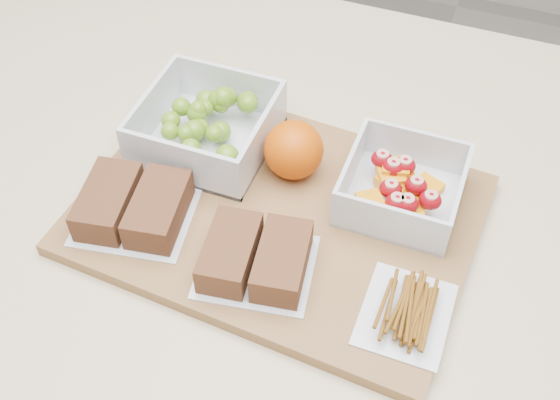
# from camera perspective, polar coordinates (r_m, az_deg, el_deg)

# --- Properties ---
(cutting_board) EXTENTS (0.44, 0.33, 0.02)m
(cutting_board) POSITION_cam_1_polar(r_m,az_deg,el_deg) (0.77, -0.20, -1.18)
(cutting_board) COLOR olive
(cutting_board) RESTS_ON counter
(grape_container) EXTENTS (0.15, 0.15, 0.06)m
(grape_container) POSITION_cam_1_polar(r_m,az_deg,el_deg) (0.82, -5.77, 5.98)
(grape_container) COLOR silver
(grape_container) RESTS_ON cutting_board
(fruit_container) EXTENTS (0.12, 0.12, 0.05)m
(fruit_container) POSITION_cam_1_polar(r_m,az_deg,el_deg) (0.77, 9.84, 0.94)
(fruit_container) COLOR silver
(fruit_container) RESTS_ON cutting_board
(orange) EXTENTS (0.07, 0.07, 0.07)m
(orange) POSITION_cam_1_polar(r_m,az_deg,el_deg) (0.78, 1.12, 4.10)
(orange) COLOR #CA4D04
(orange) RESTS_ON cutting_board
(sandwich_bag_left) EXTENTS (0.14, 0.13, 0.04)m
(sandwich_bag_left) POSITION_cam_1_polar(r_m,az_deg,el_deg) (0.76, -11.82, -0.46)
(sandwich_bag_left) COLOR silver
(sandwich_bag_left) RESTS_ON cutting_board
(sandwich_bag_center) EXTENTS (0.13, 0.12, 0.04)m
(sandwich_bag_center) POSITION_cam_1_polar(r_m,az_deg,el_deg) (0.70, -1.97, -4.67)
(sandwich_bag_center) COLOR silver
(sandwich_bag_center) RESTS_ON cutting_board
(pretzel_bag) EXTENTS (0.08, 0.10, 0.02)m
(pretzel_bag) POSITION_cam_1_polar(r_m,az_deg,el_deg) (0.69, 10.27, -8.69)
(pretzel_bag) COLOR silver
(pretzel_bag) RESTS_ON cutting_board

